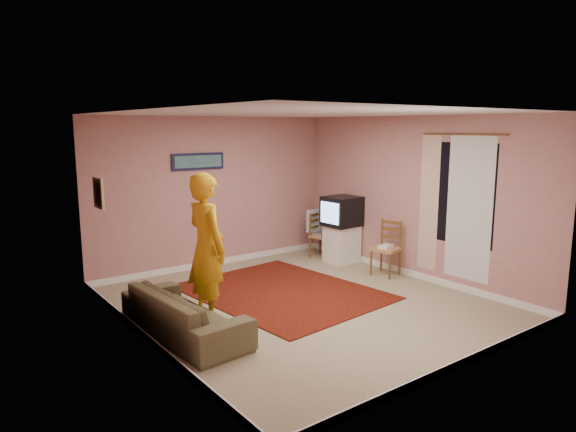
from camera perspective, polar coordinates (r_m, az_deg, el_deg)
ground at (r=7.25m, az=1.65°, el=-9.64°), size 5.00×5.00×0.00m
wall_back at (r=9.00m, az=-8.24°, el=2.62°), size 4.50×0.02×2.60m
wall_front at (r=5.24m, az=18.97°, el=-3.05°), size 4.50×0.02×2.60m
wall_left at (r=5.82m, az=-15.94°, el=-1.62°), size 0.02×5.00×2.60m
wall_right at (r=8.49m, az=13.70°, el=2.01°), size 0.02×5.00×2.60m
ceiling at (r=6.83m, az=1.76°, el=11.36°), size 4.50×5.00×0.02m
baseboard_back at (r=9.23m, az=-8.02°, el=-5.11°), size 4.50×0.02×0.10m
baseboard_front at (r=5.64m, az=18.15°, el=-15.50°), size 4.50×0.02×0.10m
baseboard_left at (r=6.19m, az=-15.29°, el=-13.03°), size 0.02×5.00×0.10m
baseboard_right at (r=8.74m, az=13.32°, el=-6.14°), size 0.02×5.00×0.10m
window at (r=7.93m, az=18.72°, el=2.32°), size 0.01×1.10×1.50m
curtain_sheer at (r=7.86m, az=19.47°, el=0.74°), size 0.01×0.75×2.10m
curtain_floral at (r=8.26m, az=15.39°, el=1.36°), size 0.01×0.35×2.10m
curtain_rod at (r=7.84m, az=18.89°, el=8.61°), size 0.02×1.40×0.02m
picture_back at (r=8.78m, az=-9.95°, el=6.00°), size 0.95×0.04×0.28m
picture_left at (r=7.30m, az=-20.29°, el=2.40°), size 0.04×0.38×0.42m
area_rug at (r=7.69m, az=-0.62°, el=-8.41°), size 2.50×3.01×0.01m
tv_cabinet at (r=9.35m, az=5.98°, el=-3.08°), size 0.52×0.48×0.67m
crt_tv at (r=9.23m, az=6.02°, el=0.54°), size 0.64×0.57×0.53m
chair_a at (r=9.60m, az=3.79°, el=-1.63°), size 0.46×0.45×0.45m
dvd_player at (r=9.61m, az=3.79°, el=-1.96°), size 0.35×0.28×0.05m
blue_throw at (r=9.71m, az=3.08°, el=-0.50°), size 0.40×0.05×0.42m
chair_b at (r=8.57m, az=10.84°, el=-2.91°), size 0.47×0.48×0.49m
game_console at (r=8.58m, az=10.83°, el=-3.34°), size 0.28×0.23×0.05m
sofa at (r=6.23m, az=-11.42°, el=-10.50°), size 0.87×1.93×0.55m
person at (r=6.47m, az=-9.01°, el=-3.49°), size 0.46×0.69×1.88m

